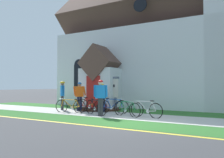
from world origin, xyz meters
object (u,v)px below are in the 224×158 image
object	(u,v)px
bicycle_yellow	(127,109)
cyclist_in_white_jersey	(101,95)
cyclist_in_green_jersey	(102,95)
bicycle_silver	(96,107)
bicycle_orange	(91,105)
bicycle_black	(70,106)
cyclist_in_blue_jersey	(62,93)
bicycle_white	(113,106)
church_sign	(104,88)
cyclist_in_red_jersey	(79,94)
bicycle_red	(146,109)

from	to	relation	value
bicycle_yellow	cyclist_in_white_jersey	bearing A→B (deg)	-152.05
bicycle_yellow	cyclist_in_green_jersey	xyz separation A→B (m)	(-1.96, 0.95, 0.55)
bicycle_silver	bicycle_orange	world-z (taller)	bicycle_orange
bicycle_black	cyclist_in_white_jersey	xyz separation A→B (m)	(2.19, -0.43, 0.67)
cyclist_in_blue_jersey	cyclist_in_white_jersey	distance (m)	3.67
bicycle_black	bicycle_silver	size ratio (longest dim) A/B	1.06
bicycle_black	cyclist_in_blue_jersey	size ratio (longest dim) A/B	0.99
bicycle_yellow	bicycle_white	distance (m)	1.36
church_sign	cyclist_in_blue_jersey	bearing A→B (deg)	-137.43
bicycle_black	cyclist_in_red_jersey	world-z (taller)	cyclist_in_red_jersey
bicycle_orange	bicycle_silver	bearing A→B (deg)	-43.59
church_sign	cyclist_in_red_jersey	xyz separation A→B (m)	(-0.68, -1.61, -0.34)
bicycle_orange	cyclist_in_green_jersey	xyz separation A→B (m)	(0.47, 0.39, 0.54)
bicycle_silver	bicycle_white	bearing A→B (deg)	61.38
bicycle_yellow	bicycle_silver	distance (m)	1.66
bicycle_silver	bicycle_white	size ratio (longest dim) A/B	0.93
bicycle_silver	bicycle_red	size ratio (longest dim) A/B	0.97
church_sign	bicycle_orange	world-z (taller)	church_sign
bicycle_orange	cyclist_in_blue_jersey	xyz separation A→B (m)	(-2.14, 0.06, 0.64)
bicycle_red	cyclist_in_green_jersey	size ratio (longest dim) A/B	1.05
cyclist_in_blue_jersey	cyclist_in_white_jersey	xyz separation A→B (m)	(3.47, -1.21, 0.01)
bicycle_yellow	bicycle_red	size ratio (longest dim) A/B	1.00
bicycle_red	bicycle_orange	bearing A→B (deg)	172.34
bicycle_black	cyclist_in_red_jersey	distance (m)	1.09
bicycle_white	cyclist_in_green_jersey	distance (m)	1.00
church_sign	bicycle_silver	world-z (taller)	church_sign
cyclist_in_white_jersey	bicycle_silver	bearing A→B (deg)	143.60
bicycle_yellow	bicycle_black	bearing A→B (deg)	-177.27
bicycle_red	cyclist_in_blue_jersey	size ratio (longest dim) A/B	0.97
cyclist_in_red_jersey	cyclist_in_blue_jersey	world-z (taller)	cyclist_in_blue_jersey
church_sign	cyclist_in_red_jersey	bearing A→B (deg)	-112.85
cyclist_in_red_jersey	church_sign	bearing A→B (deg)	67.15
bicycle_black	bicycle_white	xyz separation A→B (m)	(2.15, 0.88, 0.00)
bicycle_orange	bicycle_white	bearing A→B (deg)	7.37
bicycle_yellow	cyclist_in_red_jersey	size ratio (longest dim) A/B	1.00
cyclist_in_white_jersey	bicycle_black	bearing A→B (deg)	168.96
bicycle_white	cyclist_in_white_jersey	distance (m)	1.47
bicycle_yellow	bicycle_white	bearing A→B (deg)	147.72
bicycle_orange	cyclist_in_green_jersey	size ratio (longest dim) A/B	1.12
bicycle_yellow	cyclist_in_green_jersey	bearing A→B (deg)	154.13
cyclist_in_red_jersey	bicycle_black	bearing A→B (deg)	-85.33
bicycle_black	cyclist_in_red_jersey	xyz separation A→B (m)	(-0.07, 0.90, 0.62)
church_sign	bicycle_white	size ratio (longest dim) A/B	1.25
bicycle_white	cyclist_in_white_jersey	world-z (taller)	cyclist_in_white_jersey
bicycle_yellow	bicycle_white	xyz separation A→B (m)	(-1.15, 0.73, 0.00)
church_sign	bicycle_silver	xyz separation A→B (m)	(1.04, -2.54, -0.95)
bicycle_black	cyclist_in_blue_jersey	xyz separation A→B (m)	(-1.28, 0.78, 0.66)
bicycle_white	cyclist_in_red_jersey	distance (m)	2.30
bicycle_yellow	bicycle_silver	world-z (taller)	bicycle_silver
bicycle_orange	cyclist_in_white_jersey	world-z (taller)	cyclist_in_white_jersey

